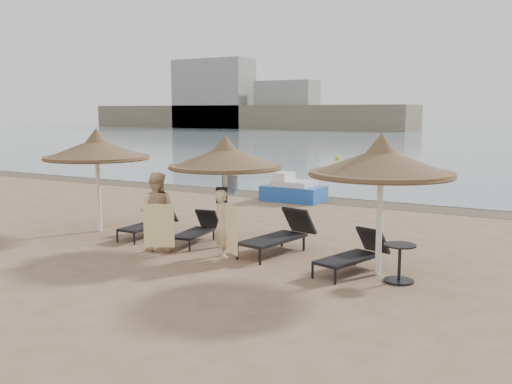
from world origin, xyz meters
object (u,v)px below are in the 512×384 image
palapa_center (225,158)px  person_left (156,205)px  palapa_left (97,149)px  side_table (399,264)px  palapa_right (381,162)px  lounger_far_left (151,222)px  person_right (222,218)px  lounger_near_right (281,234)px  lounger_far_right (355,253)px  pedal_boat (293,191)px  lounger_near_left (198,229)px

palapa_center → person_left: bearing=-137.4°
palapa_left → side_table: bearing=-4.0°
palapa_right → lounger_far_left: size_ratio=1.56×
palapa_right → side_table: palapa_right is taller
side_table → palapa_left: bearing=176.0°
palapa_left → person_right: palapa_left is taller
palapa_left → lounger_near_right: (5.15, 0.35, -1.73)m
lounger_near_right → person_right: bearing=-120.6°
lounger_near_right → lounger_far_right: lounger_near_right is taller
pedal_boat → palapa_right: bearing=-52.8°
lounger_near_left → person_right: 1.64m
lounger_far_left → lounger_near_right: (3.61, 0.13, 0.07)m
palapa_left → lounger_far_left: size_ratio=1.54×
palapa_center → lounger_far_left: size_ratio=1.49×
side_table → pedal_boat: pedal_boat is taller
lounger_far_left → lounger_near_right: size_ratio=0.82×
palapa_right → pedal_boat: (-5.39, 7.36, -1.81)m
lounger_far_right → person_left: person_left is taller
side_table → lounger_far_left: bearing=173.2°
side_table → person_left: person_left is taller
lounger_near_right → lounger_far_left: bearing=-167.8°
lounger_far_right → person_left: (-4.49, -0.57, 0.67)m
palapa_right → pedal_boat: palapa_right is taller
palapa_center → lounger_near_left: 1.91m
palapa_left → person_left: size_ratio=1.32×
side_table → person_left: 5.50m
side_table → lounger_near_left: bearing=171.3°
lounger_near_left → palapa_center: bearing=-7.8°
lounger_near_left → lounger_near_right: 2.17m
lounger_far_left → pedal_boat: (0.65, 6.84, 0.01)m
lounger_near_right → person_left: size_ratio=1.04×
palapa_center → person_right: (0.49, -0.89, -1.21)m
person_left → palapa_center: bearing=-156.0°
palapa_center → lounger_near_right: palapa_center is taller
person_right → palapa_center: bearing=-25.3°
person_right → palapa_left: bearing=26.8°
lounger_far_left → lounger_far_right: (5.57, -0.51, 0.01)m
palapa_right → lounger_far_right: palapa_right is taller
lounger_far_right → person_left: size_ratio=0.91×
lounger_near_right → side_table: 3.05m
lounger_near_left → person_right: bearing=-42.7°
lounger_far_right → person_right: 2.91m
lounger_far_left → lounger_far_right: 5.59m
person_left → pedal_boat: bearing=-105.5°
palapa_right → lounger_far_right: size_ratio=1.46×
person_left → person_right: bearing=167.6°
lounger_near_left → lounger_far_right: size_ratio=0.90×
lounger_far_left → person_left: person_left is taller
lounger_far_left → pedal_boat: pedal_boat is taller
lounger_far_left → lounger_near_right: bearing=1.0°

